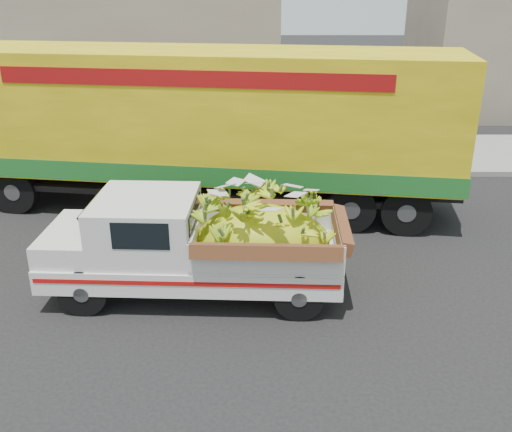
{
  "coord_description": "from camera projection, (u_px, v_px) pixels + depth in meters",
  "views": [
    {
      "loc": [
        0.22,
        -9.42,
        5.29
      ],
      "look_at": [
        0.18,
        0.19,
        1.26
      ],
      "focal_mm": 40.0,
      "sensor_mm": 36.0,
      "label": 1
    }
  ],
  "objects": [
    {
      "name": "building_left",
      "position": [
        55.0,
        53.0,
        22.97
      ],
      "size": [
        18.0,
        6.0,
        5.0
      ],
      "primitive_type": "cube",
      "color": "gray",
      "rests_on": "ground"
    },
    {
      "name": "semi_trailer",
      "position": [
        206.0,
        123.0,
        13.44
      ],
      "size": [
        12.05,
        4.12,
        3.8
      ],
      "rotation": [
        0.0,
        0.0,
        -0.14
      ],
      "color": "black",
      "rests_on": "ground"
    },
    {
      "name": "curb",
      "position": [
        251.0,
        173.0,
        16.49
      ],
      "size": [
        60.0,
        0.25,
        0.15
      ],
      "primitive_type": "cube",
      "color": "gray",
      "rests_on": "ground"
    },
    {
      "name": "sidewalk",
      "position": [
        251.0,
        152.0,
        18.43
      ],
      "size": [
        60.0,
        4.0,
        0.14
      ],
      "primitive_type": "cube",
      "color": "gray",
      "rests_on": "ground"
    },
    {
      "name": "pickup_truck",
      "position": [
        216.0,
        244.0,
        10.01
      ],
      "size": [
        5.23,
        2.08,
        1.81
      ],
      "rotation": [
        0.0,
        0.0,
        -0.04
      ],
      "color": "black",
      "rests_on": "ground"
    },
    {
      "name": "ground",
      "position": [
        246.0,
        282.0,
        10.73
      ],
      "size": [
        100.0,
        100.0,
        0.0
      ],
      "primitive_type": "plane",
      "color": "black",
      "rests_on": "ground"
    }
  ]
}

